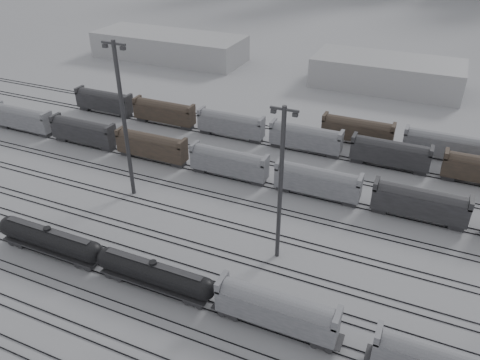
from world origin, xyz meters
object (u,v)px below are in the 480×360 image
at_px(tank_car_a, 50,239).
at_px(tank_car_b, 154,274).
at_px(light_mast_c, 281,183).
at_px(hopper_car_a, 276,309).

height_order(tank_car_a, tank_car_b, tank_car_a).
height_order(tank_car_b, light_mast_c, light_mast_c).
height_order(tank_car_a, hopper_car_a, hopper_car_a).
bearing_deg(light_mast_c, hopper_car_a, -70.88).
relative_size(tank_car_a, light_mast_c, 0.79).
xyz_separation_m(tank_car_a, light_mast_c, (30.48, 12.98, 9.83)).
distance_m(tank_car_a, tank_car_b, 17.83).
bearing_deg(light_mast_c, tank_car_a, -156.93).
bearing_deg(tank_car_a, light_mast_c, 23.07).
bearing_deg(tank_car_a, hopper_car_a, 0.00).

